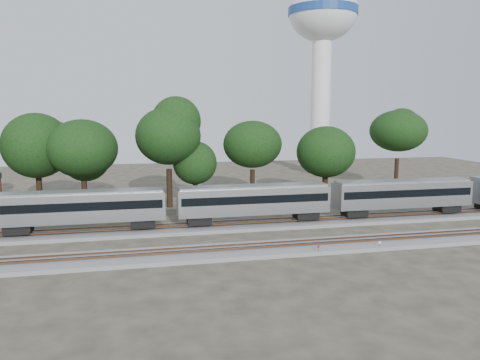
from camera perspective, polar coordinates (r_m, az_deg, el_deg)
The scene contains 15 objects.
ground at distance 49.94m, azimuth 1.57°, elevation -7.41°, with size 160.00×160.00×0.00m, color #383328.
track_far at distance 55.53m, azimuth 0.07°, elevation -5.58°, with size 160.00×5.00×0.73m.
track_near at distance 46.16m, azimuth 2.79°, elevation -8.46°, with size 160.00×5.00×0.73m.
train at distance 58.40m, azimuth 11.12°, elevation -1.95°, with size 113.03×3.23×4.76m.
switch_stand_red at distance 45.46m, azimuth 9.53°, elevation -8.26°, with size 0.32×0.11×1.00m.
switch_stand_white at distance 48.45m, azimuth 16.67°, elevation -7.54°, with size 0.29×0.05×0.90m.
switch_lever at distance 46.42m, azimuth 9.69°, elevation -8.55°, with size 0.50×0.30×0.30m, color #512D19.
water_tower at distance 106.11m, azimuth 10.01°, elevation 17.21°, with size 14.76×14.76×40.86m.
tree_1 at distance 69.20m, azimuth -23.54°, elevation 3.86°, with size 9.17×9.17×12.93m.
tree_2 at distance 65.76m, azimuth -18.65°, elevation 3.65°, with size 8.86×8.86×12.49m.
tree_3 at distance 66.72m, azimuth -8.73°, elevation 5.31°, with size 10.36×10.36×14.60m.
tree_4 at distance 67.70m, azimuth -5.51°, elevation 2.08°, with size 6.38×6.38×9.00m.
tree_5 at distance 72.59m, azimuth 1.53°, elevation 4.35°, with size 8.72×8.72×12.29m.
tree_6 at distance 72.02m, azimuth 10.42°, elevation 3.37°, with size 7.68×7.68×10.83m.
tree_7 at distance 85.45m, azimuth 18.74°, elevation 5.68°, with size 10.49×10.49×14.79m.
Camera 1 is at (-11.65, -46.66, 13.44)m, focal length 35.00 mm.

